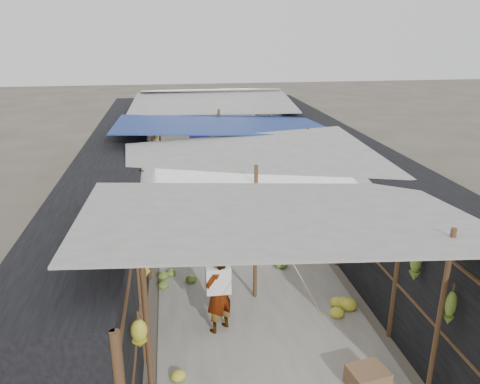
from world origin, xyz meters
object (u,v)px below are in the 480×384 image
crate_near (367,379)px  black_basin (253,190)px  shopper_blue (226,175)px  vendor_elderly (219,293)px  vendor_seated (255,192)px

crate_near → black_basin: size_ratio=0.89×
black_basin → shopper_blue: (-0.88, -0.37, 0.66)m
vendor_elderly → shopper_blue: 6.50m
vendor_elderly → shopper_blue: size_ratio=0.95×
vendor_elderly → crate_near: bearing=103.4°
black_basin → shopper_blue: 1.16m
vendor_seated → crate_near: bearing=-24.1°
crate_near → vendor_seated: (-0.30, 7.16, 0.32)m
black_basin → vendor_seated: vendor_seated is taller
crate_near → vendor_elderly: size_ratio=0.37×
shopper_blue → vendor_seated: shopper_blue is taller
black_basin → crate_near: bearing=-89.1°
black_basin → vendor_elderly: size_ratio=0.41×
crate_near → black_basin: crate_near is taller
black_basin → vendor_elderly: vendor_elderly is taller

